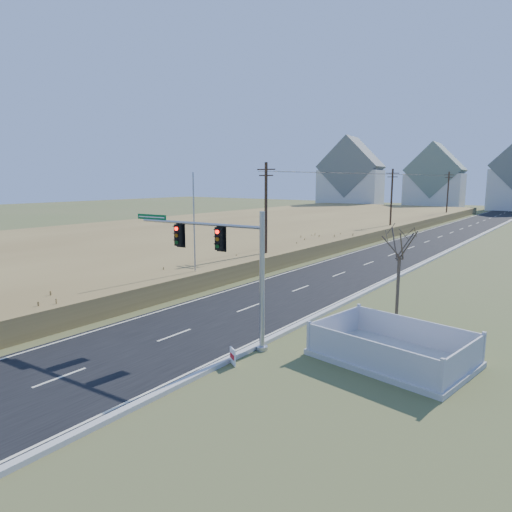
{
  "coord_description": "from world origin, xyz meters",
  "views": [
    {
      "loc": [
        15.86,
        -16.82,
        7.59
      ],
      "look_at": [
        1.15,
        3.17,
        3.4
      ],
      "focal_mm": 32.0,
      "sensor_mm": 36.0,
      "label": 1
    }
  ],
  "objects_px": {
    "traffic_signal_mast": "(228,260)",
    "fence_enclosure": "(392,354)",
    "flagpole": "(195,244)",
    "bare_tree": "(400,241)",
    "open_sign": "(233,356)"
  },
  "relations": [
    {
      "from": "fence_enclosure",
      "to": "open_sign",
      "type": "bearing_deg",
      "value": -130.89
    },
    {
      "from": "traffic_signal_mast",
      "to": "open_sign",
      "type": "relative_size",
      "value": 11.28
    },
    {
      "from": "open_sign",
      "to": "bare_tree",
      "type": "height_order",
      "value": "bare_tree"
    },
    {
      "from": "open_sign",
      "to": "bare_tree",
      "type": "bearing_deg",
      "value": 98.72
    },
    {
      "from": "bare_tree",
      "to": "flagpole",
      "type": "bearing_deg",
      "value": -177.63
    },
    {
      "from": "traffic_signal_mast",
      "to": "bare_tree",
      "type": "bearing_deg",
      "value": 49.3
    },
    {
      "from": "traffic_signal_mast",
      "to": "open_sign",
      "type": "bearing_deg",
      "value": -50.79
    },
    {
      "from": "fence_enclosure",
      "to": "open_sign",
      "type": "relative_size",
      "value": 9.74
    },
    {
      "from": "traffic_signal_mast",
      "to": "fence_enclosure",
      "type": "distance_m",
      "value": 8.22
    },
    {
      "from": "open_sign",
      "to": "flagpole",
      "type": "xyz_separation_m",
      "value": [
        -10.36,
        8.59,
        2.84
      ]
    },
    {
      "from": "open_sign",
      "to": "flagpole",
      "type": "relative_size",
      "value": 0.09
    },
    {
      "from": "flagpole",
      "to": "bare_tree",
      "type": "relative_size",
      "value": 1.45
    },
    {
      "from": "flagpole",
      "to": "traffic_signal_mast",
      "type": "bearing_deg",
      "value": -37.84
    },
    {
      "from": "bare_tree",
      "to": "open_sign",
      "type": "bearing_deg",
      "value": -111.55
    },
    {
      "from": "fence_enclosure",
      "to": "flagpole",
      "type": "height_order",
      "value": "flagpole"
    }
  ]
}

